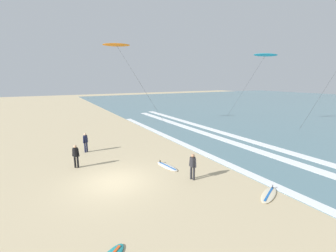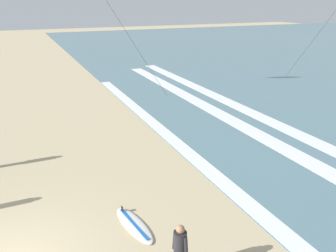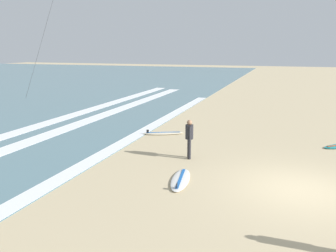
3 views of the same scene
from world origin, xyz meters
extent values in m
plane|color=tan|center=(0.00, 0.00, 0.00)|extent=(160.00, 160.00, 0.00)
cube|color=white|center=(-0.40, 7.78, 0.01)|extent=(39.07, 0.72, 0.01)
cube|color=white|center=(-0.01, 12.12, 0.01)|extent=(48.89, 1.04, 0.01)
cylinder|color=#232328|center=(1.83, 4.16, 0.41)|extent=(0.13, 0.13, 0.82)
cylinder|color=#232328|center=(2.02, 4.23, 0.41)|extent=(0.13, 0.13, 0.82)
cylinder|color=#232328|center=(1.92, 4.20, 1.11)|extent=(0.32, 0.32, 0.58)
cylinder|color=#232328|center=(1.75, 4.13, 1.08)|extent=(0.16, 0.13, 0.56)
cylinder|color=#232328|center=(2.10, 4.27, 1.08)|extent=(0.16, 0.13, 0.56)
sphere|color=#9E7051|center=(1.92, 4.20, 1.49)|extent=(0.21, 0.21, 0.21)
ellipsoid|color=beige|center=(5.39, 6.57, 0.04)|extent=(1.43, 2.16, 0.09)
cube|color=#1959B2|center=(5.39, 6.57, 0.09)|extent=(0.84, 1.66, 0.01)
cube|color=black|center=(5.05, 7.31, 0.17)|extent=(0.07, 0.12, 0.16)
ellipsoid|color=silver|center=(-0.52, 3.81, 0.04)|extent=(2.17, 0.92, 0.09)
cube|color=#1959B2|center=(-0.52, 3.81, 0.09)|extent=(1.78, 0.38, 0.01)
cube|color=black|center=(-1.33, 3.69, 0.17)|extent=(0.12, 0.03, 0.16)
camera|label=1|loc=(12.25, -3.17, 5.90)|focal=24.18mm
camera|label=2|loc=(7.74, 1.27, 6.57)|focal=35.69mm
camera|label=3|loc=(-10.93, 0.66, 4.38)|focal=36.51mm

